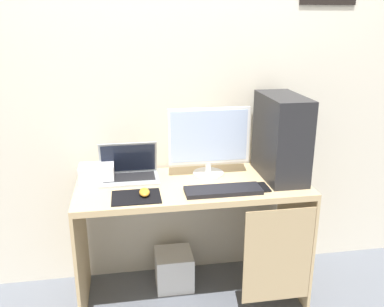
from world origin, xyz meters
TOP-DOWN VIEW (x-y plane):
  - ground_plane at (0.00, 0.00)m, footprint 8.00×8.00m
  - wall_back at (0.00, 0.32)m, footprint 4.00×0.05m
  - desk at (0.02, -0.01)m, footprint 1.33×0.56m
  - pc_tower at (0.53, 0.02)m, footprint 0.21×0.44m
  - monitor at (0.12, 0.12)m, footprint 0.49×0.19m
  - laptop at (-0.36, 0.14)m, footprint 0.34×0.22m
  - projector at (-0.54, 0.13)m, footprint 0.20×0.14m
  - keyboard at (0.15, -0.16)m, footprint 0.42×0.14m
  - mousepad at (-0.33, -0.15)m, footprint 0.26×0.20m
  - mouse_left at (-0.28, -0.14)m, footprint 0.06×0.10m
  - cell_phone at (0.38, -0.14)m, footprint 0.07×0.13m
  - subwoofer at (-0.10, 0.11)m, footprint 0.23×0.23m

SIDE VIEW (x-z plane):
  - ground_plane at x=0.00m, z-range 0.00..0.00m
  - subwoofer at x=-0.10m, z-range 0.00..0.23m
  - desk at x=0.02m, z-range 0.22..0.97m
  - mousepad at x=-0.33m, z-range 0.76..0.76m
  - cell_phone at x=0.38m, z-range 0.76..0.77m
  - keyboard at x=0.15m, z-range 0.76..0.78m
  - mouse_left at x=-0.28m, z-range 0.76..0.80m
  - laptop at x=-0.36m, z-range 0.70..0.91m
  - projector at x=-0.54m, z-range 0.76..0.85m
  - monitor at x=0.12m, z-range 0.77..1.18m
  - pc_tower at x=0.53m, z-range 0.76..1.25m
  - wall_back at x=0.00m, z-range 0.00..2.60m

